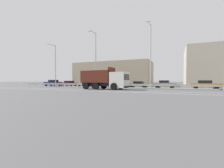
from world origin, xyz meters
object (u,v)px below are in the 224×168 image
object	(u,v)px
parked_car_6	(205,85)
parked_car_1	(69,84)
median_road_sign	(127,81)
street_lamp_0	(55,64)
dump_truck	(110,81)
street_lamp_1	(95,58)
street_lamp_2	(150,54)
parked_car_2	(87,84)
parked_car_5	(165,84)
parked_car_0	(53,83)
parked_car_3	(114,84)
parked_car_4	(138,84)

from	to	relation	value
parked_car_6	parked_car_1	bearing A→B (deg)	-87.42
parked_car_1	median_road_sign	bearing A→B (deg)	-100.73
street_lamp_0	dump_truck	bearing A→B (deg)	-14.69
street_lamp_1	street_lamp_2	world-z (taller)	street_lamp_2
parked_car_2	parked_car_5	bearing A→B (deg)	-94.55
parked_car_0	street_lamp_1	bearing A→B (deg)	-105.57
median_road_sign	parked_car_2	bearing A→B (deg)	164.19
median_road_sign	street_lamp_2	distance (m)	6.08
street_lamp_2	parked_car_3	size ratio (longest dim) A/B	2.29
parked_car_0	parked_car_6	size ratio (longest dim) A/B	0.98
parked_car_3	parked_car_4	distance (m)	5.18
dump_truck	street_lamp_2	world-z (taller)	street_lamp_2
street_lamp_2	parked_car_4	size ratio (longest dim) A/B	2.58
dump_truck	parked_car_6	xyz separation A→B (m)	(13.69, 7.11, -0.60)
parked_car_0	parked_car_2	size ratio (longest dim) A/B	1.04
parked_car_2	street_lamp_2	bearing A→B (deg)	-105.58
parked_car_5	street_lamp_0	bearing A→B (deg)	-80.12
parked_car_1	parked_car_3	xyz separation A→B (m)	(11.35, 0.15, 0.03)
parked_car_1	parked_car_6	size ratio (longest dim) A/B	0.88
dump_truck	street_lamp_0	bearing A→B (deg)	-102.03
street_lamp_1	parked_car_5	bearing A→B (deg)	14.03
street_lamp_2	street_lamp_0	bearing A→B (deg)	-179.56
dump_truck	median_road_sign	size ratio (longest dim) A/B	3.16
parked_car_0	parked_car_4	size ratio (longest dim) A/B	1.09
parked_car_5	dump_truck	bearing A→B (deg)	-45.43
median_road_sign	street_lamp_1	bearing A→B (deg)	-177.15
median_road_sign	parked_car_5	xyz separation A→B (m)	(6.17, 2.76, -0.54)
parked_car_4	street_lamp_2	bearing A→B (deg)	-137.01
parked_car_3	parked_car_1	bearing A→B (deg)	93.61
parked_car_0	median_road_sign	bearing A→B (deg)	-100.48
street_lamp_2	parked_car_5	world-z (taller)	street_lamp_2
parked_car_2	parked_car_6	bearing A→B (deg)	-93.68
parked_car_1	parked_car_5	distance (m)	21.35
parked_car_4	parked_car_0	bearing A→B (deg)	90.09
street_lamp_0	parked_car_0	xyz separation A→B (m)	(-4.08, 3.52, -4.24)
dump_truck	parked_car_0	bearing A→B (deg)	-108.72
dump_truck	parked_car_3	bearing A→B (deg)	-158.76
parked_car_6	dump_truck	bearing A→B (deg)	-59.88
street_lamp_0	parked_car_0	distance (m)	6.86
parked_car_0	parked_car_5	world-z (taller)	parked_car_0
street_lamp_0	parked_car_0	world-z (taller)	street_lamp_0
parked_car_3	parked_car_5	size ratio (longest dim) A/B	1.18
parked_car_4	parked_car_6	distance (m)	10.97
parked_car_3	parked_car_6	size ratio (longest dim) A/B	1.01
street_lamp_1	parked_car_3	size ratio (longest dim) A/B	2.26
street_lamp_0	parked_car_1	xyz separation A→B (m)	(1.07, 3.26, -4.33)
parked_car_6	parked_car_5	bearing A→B (deg)	-84.51
parked_car_5	parked_car_6	xyz separation A→B (m)	(6.15, 0.30, -0.00)
dump_truck	street_lamp_1	world-z (taller)	street_lamp_1
parked_car_0	parked_car_4	world-z (taller)	parked_car_0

